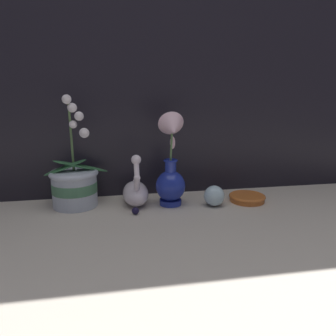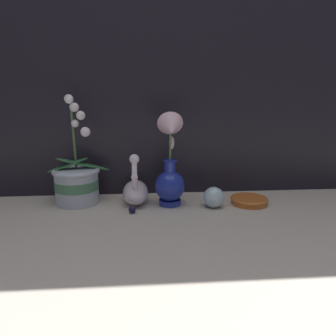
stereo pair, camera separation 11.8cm
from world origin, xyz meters
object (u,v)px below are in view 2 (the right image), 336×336
Objects in this scene: blue_vase at (170,172)px; glass_sphere at (214,197)px; amber_dish at (249,200)px; orchid_potted_plant at (77,181)px; swan_figurine at (135,190)px.

glass_sphere is (0.15, -0.03, -0.09)m from blue_vase.
glass_sphere is at bearing -12.05° from blue_vase.
glass_sphere is 0.55× the size of amber_dish.
orchid_potted_plant is 0.63m from amber_dish.
swan_figurine reaches higher than amber_dish.
orchid_potted_plant is 0.22m from swan_figurine.
blue_vase reaches higher than swan_figurine.
blue_vase is (0.34, -0.06, 0.04)m from orchid_potted_plant.
orchid_potted_plant is 0.50m from glass_sphere.
blue_vase is (0.12, -0.03, 0.08)m from swan_figurine.
amber_dish is at bearing 10.18° from glass_sphere.
orchid_potted_plant reaches higher than swan_figurine.
glass_sphere is (0.28, -0.07, -0.01)m from swan_figurine.
orchid_potted_plant is 1.17× the size of blue_vase.
glass_sphere is 0.14m from amber_dish.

